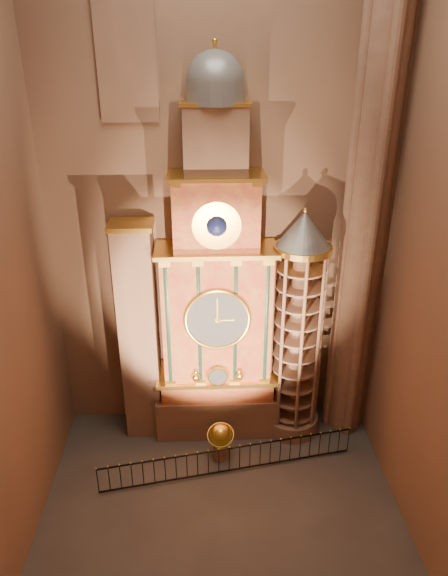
{
  "coord_description": "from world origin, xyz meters",
  "views": [
    {
      "loc": [
        -0.54,
        -14.67,
        16.36
      ],
      "look_at": [
        0.23,
        3.0,
        8.19
      ],
      "focal_mm": 32.0,
      "sensor_mm": 36.0,
      "label": 1
    }
  ],
  "objects_px": {
    "astronomical_clock": "(217,301)",
    "iron_railing": "(229,460)",
    "stair_turret": "(297,331)",
    "portrait_tower": "(139,334)",
    "celestial_globe": "(221,439)"
  },
  "relations": [
    {
      "from": "astronomical_clock",
      "to": "iron_railing",
      "type": "height_order",
      "value": "astronomical_clock"
    },
    {
      "from": "stair_turret",
      "to": "iron_railing",
      "type": "distance_m",
      "value": 6.19
    },
    {
      "from": "astronomical_clock",
      "to": "iron_railing",
      "type": "distance_m",
      "value": 6.73
    },
    {
      "from": "portrait_tower",
      "to": "iron_railing",
      "type": "distance_m",
      "value": 6.62
    },
    {
      "from": "astronomical_clock",
      "to": "stair_turret",
      "type": "bearing_deg",
      "value": -4.3
    },
    {
      "from": "astronomical_clock",
      "to": "iron_railing",
      "type": "relative_size",
      "value": 1.56
    },
    {
      "from": "stair_turret",
      "to": "celestial_globe",
      "type": "relative_size",
      "value": 6.21
    },
    {
      "from": "astronomical_clock",
      "to": "celestial_globe",
      "type": "height_order",
      "value": "astronomical_clock"
    },
    {
      "from": "astronomical_clock",
      "to": "celestial_globe",
      "type": "xyz_separation_m",
      "value": [
        0.07,
        -2.14,
        -5.63
      ]
    },
    {
      "from": "celestial_globe",
      "to": "portrait_tower",
      "type": "bearing_deg",
      "value": 148.21
    },
    {
      "from": "celestial_globe",
      "to": "iron_railing",
      "type": "xyz_separation_m",
      "value": [
        0.33,
        -0.92,
        -0.35
      ]
    },
    {
      "from": "portrait_tower",
      "to": "iron_railing",
      "type": "relative_size",
      "value": 0.95
    },
    {
      "from": "stair_turret",
      "to": "celestial_globe",
      "type": "distance_m",
      "value": 5.75
    },
    {
      "from": "celestial_globe",
      "to": "stair_turret",
      "type": "bearing_deg",
      "value": 28.65
    },
    {
      "from": "portrait_tower",
      "to": "stair_turret",
      "type": "distance_m",
      "value": 6.91
    }
  ]
}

